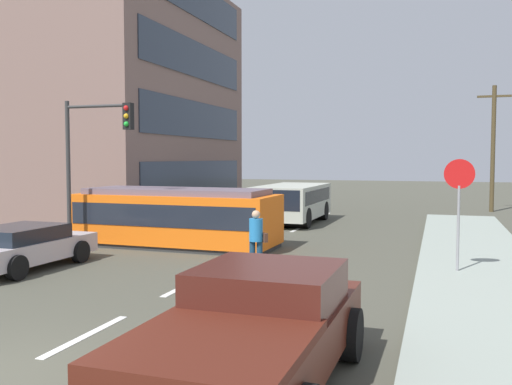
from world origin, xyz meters
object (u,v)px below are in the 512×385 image
at_px(city_bus, 292,201).
at_px(utility_pole_far, 493,146).
at_px(parked_sedan_far, 169,215).
at_px(streetcar_tram, 177,216).
at_px(pickup_truck_parked, 256,330).
at_px(parked_sedan_furthest, 230,203).
at_px(traffic_light_mast, 93,146).
at_px(stop_sign, 459,191).
at_px(parked_sedan_mid, 22,246).
at_px(pedestrian_crossing, 256,238).

bearing_deg(city_bus, utility_pole_far, 43.04).
bearing_deg(parked_sedan_far, city_bus, 42.54).
relative_size(streetcar_tram, parked_sedan_far, 1.60).
xyz_separation_m(pickup_truck_parked, parked_sedan_furthest, (-8.41, 21.41, -0.18)).
distance_m(parked_sedan_far, traffic_light_mast, 6.35).
xyz_separation_m(streetcar_tram, city_bus, (2.05, 7.98, -0.01)).
bearing_deg(streetcar_tram, city_bus, 75.56).
xyz_separation_m(stop_sign, utility_pole_far, (2.39, 18.97, 1.53)).
height_order(pickup_truck_parked, parked_sedan_mid, pickup_truck_parked).
bearing_deg(utility_pole_far, pickup_truck_parked, -100.65).
height_order(traffic_light_mast, utility_pole_far, utility_pole_far).
bearing_deg(traffic_light_mast, utility_pole_far, 53.72).
xyz_separation_m(city_bus, pickup_truck_parked, (4.26, -18.55, -0.23)).
relative_size(pedestrian_crossing, pickup_truck_parked, 0.33).
bearing_deg(city_bus, stop_sign, -55.49).
bearing_deg(parked_sedan_mid, pedestrian_crossing, 12.98).
bearing_deg(pedestrian_crossing, stop_sign, 13.81).
bearing_deg(traffic_light_mast, city_bus, 66.75).
bearing_deg(stop_sign, parked_sedan_mid, -166.65).
bearing_deg(parked_sedan_mid, parked_sedan_furthest, 89.30).
distance_m(city_bus, traffic_light_mast, 10.84).
bearing_deg(pickup_truck_parked, parked_sedan_mid, 146.58).
bearing_deg(streetcar_tram, stop_sign, -13.72).
height_order(parked_sedan_mid, stop_sign, stop_sign).
distance_m(parked_sedan_far, parked_sedan_furthest, 6.87).
xyz_separation_m(city_bus, parked_sedan_mid, (-4.34, -12.88, -0.40)).
distance_m(pedestrian_crossing, pickup_truck_parked, 7.49).
distance_m(parked_sedan_furthest, traffic_light_mast, 12.87).
bearing_deg(city_bus, pickup_truck_parked, -77.07).
relative_size(pickup_truck_parked, stop_sign, 1.75).
relative_size(pedestrian_crossing, parked_sedan_far, 0.38).
relative_size(pedestrian_crossing, stop_sign, 0.58).
bearing_deg(parked_sedan_furthest, utility_pole_far, 23.63).
relative_size(parked_sedan_mid, parked_sedan_furthest, 1.01).
relative_size(streetcar_tram, traffic_light_mast, 1.43).
bearing_deg(parked_sedan_far, pickup_truck_parked, -59.29).
distance_m(pedestrian_crossing, parked_sedan_furthest, 15.53).
bearing_deg(parked_sedan_furthest, parked_sedan_mid, -90.70).
distance_m(pickup_truck_parked, parked_sedan_far, 16.91).
xyz_separation_m(city_bus, parked_sedan_far, (-4.38, -4.02, -0.40)).
relative_size(pedestrian_crossing, traffic_light_mast, 0.34).
distance_m(streetcar_tram, stop_sign, 9.40).
bearing_deg(traffic_light_mast, pickup_truck_parked, -46.38).
bearing_deg(parked_sedan_furthest, city_bus, -34.52).
bearing_deg(pickup_truck_parked, city_bus, 102.93).
bearing_deg(pedestrian_crossing, parked_sedan_mid, -167.02).
height_order(streetcar_tram, parked_sedan_furthest, streetcar_tram).
height_order(pedestrian_crossing, utility_pole_far, utility_pole_far).
bearing_deg(parked_sedan_furthest, streetcar_tram, -79.07).
xyz_separation_m(city_bus, traffic_light_mast, (-4.17, -9.71, 2.40)).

